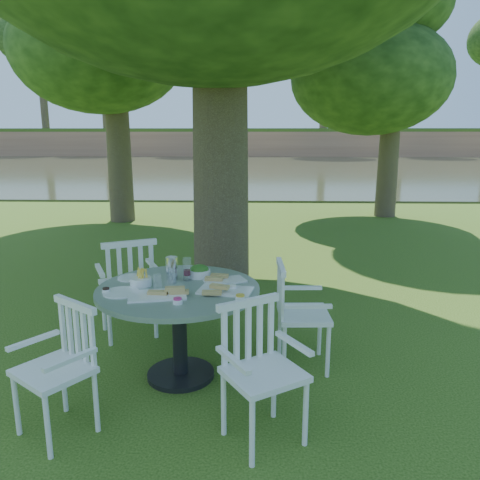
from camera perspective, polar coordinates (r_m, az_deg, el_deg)
name	(u,v)px	position (r m, az deg, el deg)	size (l,w,h in m)	color
ground	(239,319)	(5.22, -0.07, -9.62)	(140.00, 140.00, 0.00)	#23420D
table	(179,306)	(3.87, -7.47, -8.03)	(1.32, 1.32, 0.78)	black
chair_ne	(293,307)	(4.07, 6.48, -8.14)	(0.45, 0.48, 0.92)	white
chair_nw	(129,281)	(4.70, -13.37, -4.84)	(0.67, 0.65, 1.01)	white
chair_sw	(65,357)	(3.45, -20.59, -13.26)	(0.61, 0.60, 0.89)	white
chair_se	(257,359)	(3.18, 2.06, -14.31)	(0.63, 0.62, 0.92)	white
tableware	(176,281)	(3.87, -7.80, -4.94)	(1.19, 0.80, 0.20)	white
river	(253,169)	(27.90, 1.55, 8.68)	(100.00, 28.00, 0.12)	#30341E
far_bank	(257,77)	(46.25, 2.12, 19.29)	(100.00, 18.00, 15.20)	#A36A4C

